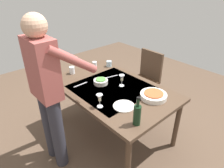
% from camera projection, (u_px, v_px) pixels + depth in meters
% --- Properties ---
extents(ground_plane, '(6.00, 6.00, 0.00)m').
position_uv_depth(ground_plane, '(112.00, 132.00, 2.84)').
color(ground_plane, brown).
extents(dining_table, '(1.56, 1.00, 0.73)m').
position_uv_depth(dining_table, '(112.00, 92.00, 2.52)').
color(dining_table, '#4C3828').
rests_on(dining_table, ground_plane).
extents(chair_near, '(0.40, 0.40, 0.91)m').
position_uv_depth(chair_near, '(146.00, 76.00, 3.20)').
color(chair_near, '#352114').
rests_on(chair_near, ground_plane).
extents(person_server, '(0.42, 0.61, 1.69)m').
position_uv_depth(person_server, '(48.00, 88.00, 2.00)').
color(person_server, '#2D2D38').
rests_on(person_server, ground_plane).
extents(wine_bottle, '(0.07, 0.07, 0.30)m').
position_uv_depth(wine_bottle, '(137.00, 114.00, 1.84)').
color(wine_bottle, black).
rests_on(wine_bottle, dining_table).
extents(wine_glass_left, '(0.07, 0.07, 0.15)m').
position_uv_depth(wine_glass_left, '(122.00, 78.00, 2.48)').
color(wine_glass_left, white).
rests_on(wine_glass_left, dining_table).
extents(wine_glass_right, '(0.07, 0.07, 0.15)m').
position_uv_depth(wine_glass_right, '(100.00, 98.00, 2.08)').
color(wine_glass_right, white).
rests_on(wine_glass_right, dining_table).
extents(water_cup_near_left, '(0.07, 0.07, 0.10)m').
position_uv_depth(water_cup_near_left, '(72.00, 70.00, 2.81)').
color(water_cup_near_left, silver).
rests_on(water_cup_near_left, dining_table).
extents(water_cup_near_right, '(0.07, 0.07, 0.09)m').
position_uv_depth(water_cup_near_right, '(95.00, 65.00, 3.00)').
color(water_cup_near_right, silver).
rests_on(water_cup_near_right, dining_table).
extents(water_cup_far_left, '(0.08, 0.08, 0.09)m').
position_uv_depth(water_cup_far_left, '(109.00, 64.00, 3.03)').
color(water_cup_far_left, silver).
rests_on(water_cup_far_left, dining_table).
extents(serving_bowl_pasta, '(0.30, 0.30, 0.07)m').
position_uv_depth(serving_bowl_pasta, '(153.00, 95.00, 2.27)').
color(serving_bowl_pasta, white).
rests_on(serving_bowl_pasta, dining_table).
extents(side_bowl_salad, '(0.18, 0.18, 0.07)m').
position_uv_depth(side_bowl_salad, '(101.00, 81.00, 2.56)').
color(side_bowl_salad, white).
rests_on(side_bowl_salad, dining_table).
extents(dinner_plate_near, '(0.23, 0.23, 0.01)m').
position_uv_depth(dinner_plate_near, '(124.00, 106.00, 2.13)').
color(dinner_plate_near, white).
rests_on(dinner_plate_near, dining_table).
extents(table_knife, '(0.02, 0.20, 0.00)m').
position_uv_depth(table_knife, '(80.00, 85.00, 2.55)').
color(table_knife, silver).
rests_on(table_knife, dining_table).
extents(table_fork, '(0.06, 0.18, 0.00)m').
position_uv_depth(table_fork, '(112.00, 77.00, 2.75)').
color(table_fork, silver).
rests_on(table_fork, dining_table).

